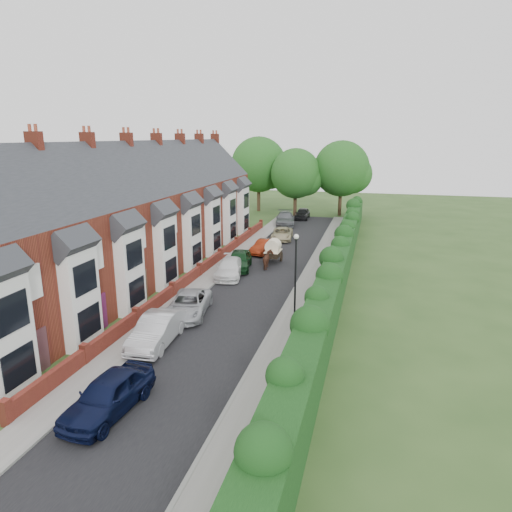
# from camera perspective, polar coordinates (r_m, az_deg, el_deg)

# --- Properties ---
(ground) EXTENTS (140.00, 140.00, 0.00)m
(ground) POSITION_cam_1_polar(r_m,az_deg,el_deg) (26.12, -4.22, -9.79)
(ground) COLOR #2D4C1E
(ground) RESTS_ON ground
(road) EXTENTS (6.00, 58.00, 0.02)m
(road) POSITION_cam_1_polar(r_m,az_deg,el_deg) (36.11, 0.69, -2.68)
(road) COLOR black
(road) RESTS_ON ground
(pavement_hedge_side) EXTENTS (2.20, 58.00, 0.12)m
(pavement_hedge_side) POSITION_cam_1_polar(r_m,az_deg,el_deg) (35.37, 7.16, -3.09)
(pavement_hedge_side) COLOR gray
(pavement_hedge_side) RESTS_ON ground
(pavement_house_side) EXTENTS (1.70, 58.00, 0.12)m
(pavement_house_side) POSITION_cam_1_polar(r_m,az_deg,el_deg) (37.18, -5.07, -2.14)
(pavement_house_side) COLOR gray
(pavement_house_side) RESTS_ON ground
(kerb_hedge_side) EXTENTS (0.18, 58.00, 0.13)m
(kerb_hedge_side) POSITION_cam_1_polar(r_m,az_deg,el_deg) (35.51, 5.48, -2.96)
(kerb_hedge_side) COLOR gray
(kerb_hedge_side) RESTS_ON ground
(kerb_house_side) EXTENTS (0.18, 58.00, 0.13)m
(kerb_house_side) POSITION_cam_1_polar(r_m,az_deg,el_deg) (36.93, -3.90, -2.23)
(kerb_house_side) COLOR gray
(kerb_house_side) RESTS_ON ground
(hedge) EXTENTS (2.10, 58.00, 2.85)m
(hedge) POSITION_cam_1_polar(r_m,az_deg,el_deg) (34.76, 10.18, -0.88)
(hedge) COLOR black
(hedge) RESTS_ON ground
(terrace_row) EXTENTS (9.05, 40.50, 11.50)m
(terrace_row) POSITION_cam_1_polar(r_m,az_deg,el_deg) (37.97, -15.08, 4.61)
(terrace_row) COLOR brown
(terrace_row) RESTS_ON ground
(garden_wall_row) EXTENTS (0.35, 40.35, 1.10)m
(garden_wall_row) POSITION_cam_1_polar(r_m,az_deg,el_deg) (36.52, -7.10, -1.86)
(garden_wall_row) COLOR maroon
(garden_wall_row) RESTS_ON ground
(lamppost) EXTENTS (0.32, 0.32, 5.16)m
(lamppost) POSITION_cam_1_polar(r_m,az_deg,el_deg) (27.84, 4.98, -1.01)
(lamppost) COLOR black
(lamppost) RESTS_ON ground
(tree_far_left) EXTENTS (7.14, 6.80, 9.29)m
(tree_far_left) POSITION_cam_1_polar(r_m,az_deg,el_deg) (63.58, 5.31, 10.08)
(tree_far_left) COLOR #332316
(tree_far_left) RESTS_ON ground
(tree_far_right) EXTENTS (7.98, 7.60, 10.31)m
(tree_far_right) POSITION_cam_1_polar(r_m,az_deg,el_deg) (64.81, 10.98, 10.50)
(tree_far_right) COLOR #332316
(tree_far_right) RESTS_ON ground
(tree_far_back) EXTENTS (8.40, 8.00, 10.82)m
(tree_far_back) POSITION_cam_1_polar(r_m,az_deg,el_deg) (67.67, 0.70, 11.19)
(tree_far_back) COLOR #332316
(tree_far_back) RESTS_ON ground
(car_navy) EXTENTS (2.26, 4.81, 1.59)m
(car_navy) POSITION_cam_1_polar(r_m,az_deg,el_deg) (20.00, -17.97, -16.17)
(car_navy) COLOR black
(car_navy) RESTS_ON ground
(car_silver_a) EXTENTS (1.99, 4.94, 1.60)m
(car_silver_a) POSITION_cam_1_polar(r_m,az_deg,el_deg) (25.23, -12.29, -9.04)
(car_silver_a) COLOR #B7B7BC
(car_silver_a) RESTS_ON ground
(car_silver_b) EXTENTS (3.11, 5.28, 1.38)m
(car_silver_b) POSITION_cam_1_polar(r_m,az_deg,el_deg) (28.85, -8.43, -6.00)
(car_silver_b) COLOR #AFB1B6
(car_silver_b) RESTS_ON ground
(car_white) EXTENTS (2.69, 5.08, 1.40)m
(car_white) POSITION_cam_1_polar(r_m,az_deg,el_deg) (36.21, -3.30, -1.51)
(car_white) COLOR white
(car_white) RESTS_ON ground
(car_green) EXTENTS (2.69, 4.91, 1.58)m
(car_green) POSITION_cam_1_polar(r_m,az_deg,el_deg) (38.20, -2.11, -0.49)
(car_green) COLOR black
(car_green) RESTS_ON ground
(car_red) EXTENTS (2.11, 4.17, 1.31)m
(car_red) POSITION_cam_1_polar(r_m,az_deg,el_deg) (43.35, 1.04, 1.18)
(car_red) COLOR maroon
(car_red) RESTS_ON ground
(car_beige) EXTENTS (2.67, 4.83, 1.28)m
(car_beige) POSITION_cam_1_polar(r_m,az_deg,el_deg) (49.20, 3.27, 2.78)
(car_beige) COLOR #BDB188
(car_beige) RESTS_ON ground
(car_grey) EXTENTS (3.23, 5.86, 1.61)m
(car_grey) POSITION_cam_1_polar(r_m,az_deg,el_deg) (57.36, 3.65, 4.66)
(car_grey) COLOR slate
(car_grey) RESTS_ON ground
(car_black) EXTENTS (1.78, 4.27, 1.45)m
(car_black) POSITION_cam_1_polar(r_m,az_deg,el_deg) (61.97, 5.83, 5.30)
(car_black) COLOR black
(car_black) RESTS_ON ground
(horse) EXTENTS (1.07, 1.90, 1.52)m
(horse) POSITION_cam_1_polar(r_m,az_deg,el_deg) (38.29, 1.51, -0.50)
(horse) COLOR #532C1E
(horse) RESTS_ON ground
(horse_cart) EXTENTS (1.34, 2.96, 2.14)m
(horse_cart) POSITION_cam_1_polar(r_m,az_deg,el_deg) (40.00, 2.16, 0.85)
(horse_cart) COLOR black
(horse_cart) RESTS_ON ground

